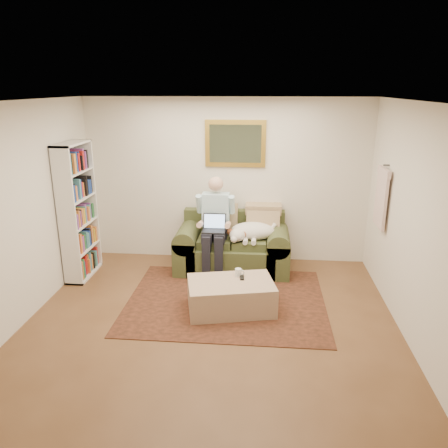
# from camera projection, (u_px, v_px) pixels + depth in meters

# --- Properties ---
(room_shell) EXTENTS (4.51, 5.00, 2.61)m
(room_shell) POSITION_uv_depth(u_px,v_px,m) (210.00, 221.00, 4.92)
(room_shell) COLOR brown
(room_shell) RESTS_ON ground
(rug) EXTENTS (2.62, 2.09, 0.01)m
(rug) POSITION_uv_depth(u_px,v_px,m) (226.00, 300.00, 5.85)
(rug) COLOR black
(rug) RESTS_ON room_shell
(sofa) EXTENTS (1.74, 0.88, 1.04)m
(sofa) POSITION_uv_depth(u_px,v_px,m) (233.00, 251.00, 6.80)
(sofa) COLOR #515D31
(sofa) RESTS_ON room_shell
(seated_man) EXTENTS (0.57, 0.82, 1.46)m
(seated_man) POSITION_uv_depth(u_px,v_px,m) (215.00, 227.00, 6.54)
(seated_man) COLOR #8CCBD8
(seated_man) RESTS_ON sofa
(laptop) EXTENTS (0.34, 0.27, 0.24)m
(laptop) POSITION_uv_depth(u_px,v_px,m) (214.00, 226.00, 6.46)
(laptop) COLOR black
(laptop) RESTS_ON seated_man
(sleeping_dog) EXTENTS (0.72, 0.45, 0.27)m
(sleeping_dog) POSITION_uv_depth(u_px,v_px,m) (253.00, 231.00, 6.57)
(sleeping_dog) COLOR white
(sleeping_dog) RESTS_ON sofa
(ottoman) EXTENTS (1.19, 0.90, 0.39)m
(ottoman) POSITION_uv_depth(u_px,v_px,m) (231.00, 296.00, 5.57)
(ottoman) COLOR tan
(ottoman) RESTS_ON room_shell
(coffee_mug) EXTENTS (0.08, 0.08, 0.10)m
(coffee_mug) POSITION_uv_depth(u_px,v_px,m) (238.00, 272.00, 5.67)
(coffee_mug) COLOR white
(coffee_mug) RESTS_ON ottoman
(tv_remote) EXTENTS (0.06, 0.15, 0.02)m
(tv_remote) POSITION_uv_depth(u_px,v_px,m) (242.00, 277.00, 5.62)
(tv_remote) COLOR black
(tv_remote) RESTS_ON ottoman
(bookshelf) EXTENTS (0.28, 0.80, 2.00)m
(bookshelf) POSITION_uv_depth(u_px,v_px,m) (78.00, 211.00, 6.38)
(bookshelf) COLOR white
(bookshelf) RESTS_ON room_shell
(wall_mirror) EXTENTS (0.94, 0.04, 0.72)m
(wall_mirror) POSITION_uv_depth(u_px,v_px,m) (235.00, 144.00, 6.73)
(wall_mirror) COLOR gold
(wall_mirror) RESTS_ON room_shell
(hanging_shirt) EXTENTS (0.06, 0.52, 0.90)m
(hanging_shirt) POSITION_uv_depth(u_px,v_px,m) (382.00, 195.00, 5.89)
(hanging_shirt) COLOR beige
(hanging_shirt) RESTS_ON room_shell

